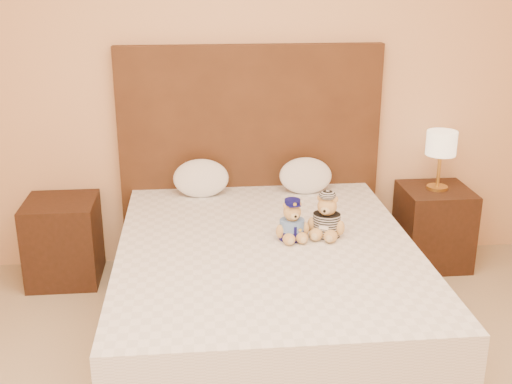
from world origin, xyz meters
The scene contains 10 objects.
room_walls centered at (0.00, 0.46, 1.81)m, with size 4.04×4.52×2.72m.
bed centered at (0.00, 1.20, 0.28)m, with size 1.60×2.00×0.55m.
headboard centered at (0.00, 2.21, 0.75)m, with size 1.75×0.08×1.50m, color #4F2D17.
nightstand_left centered at (-1.25, 2.00, 0.28)m, with size 0.45×0.45×0.55m, color #351B11.
nightstand_right centered at (1.25, 2.00, 0.28)m, with size 0.45×0.45×0.55m, color #351B11.
lamp centered at (1.25, 2.00, 0.85)m, with size 0.20×0.20×0.40m.
teddy_police centered at (0.14, 1.25, 0.67)m, with size 0.20×0.19×0.23m, color tan, non-canonical shape.
teddy_prisoner centered at (0.34, 1.27, 0.67)m, with size 0.22×0.21×0.25m, color tan, non-canonical shape.
pillow_left centered at (-0.34, 2.03, 0.68)m, with size 0.36×0.23×0.26m, color white.
pillow_right centered at (0.35, 2.03, 0.67)m, with size 0.35×0.23×0.25m, color white.
Camera 1 is at (-0.37, -1.96, 1.96)m, focal length 45.00 mm.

